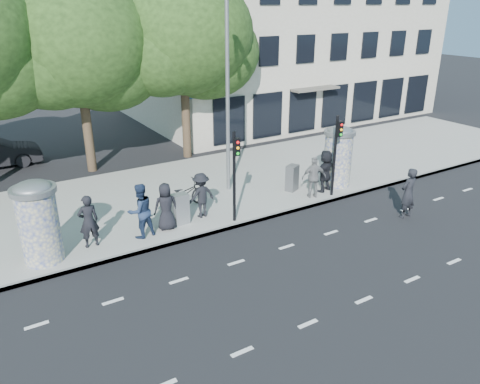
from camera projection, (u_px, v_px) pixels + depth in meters
ground at (313, 265)px, 14.79m from camera, size 120.00×120.00×0.00m
sidewalk at (204, 188)px, 20.69m from camera, size 40.00×8.00×0.15m
curb at (252, 221)px, 17.57m from camera, size 40.00×0.10×0.16m
lane_dash_near at (364, 300)px, 13.05m from camera, size 32.00×0.12×0.01m
lane_dash_far at (286, 247)px, 15.90m from camera, size 32.00×0.12×0.01m
ad_column_left at (38, 220)px, 14.28m from camera, size 1.36×1.36×2.65m
ad_column_right at (338, 155)px, 20.44m from camera, size 1.36×1.36×2.65m
traffic_pole_near at (235, 168)px, 16.66m from camera, size 0.22×0.31×3.40m
traffic_pole_far at (336, 148)px, 18.98m from camera, size 0.22×0.31×3.40m
street_lamp at (228, 81)px, 18.62m from camera, size 0.25×0.93×8.00m
tree_near_left at (77, 42)px, 20.85m from camera, size 6.80×6.80×8.97m
tree_center at (182, 33)px, 22.86m from camera, size 7.00×7.00×9.30m
building at (269, 28)px, 34.13m from camera, size 20.30×15.85×12.00m
ped_a at (166, 207)px, 16.51m from camera, size 0.93×0.69×1.74m
ped_b at (89, 221)px, 15.31m from camera, size 0.68×0.45×1.83m
ped_c at (140, 211)px, 15.93m from camera, size 1.08×0.91×1.95m
ped_d at (201, 195)px, 17.49m from camera, size 1.18×0.76×1.74m
ped_e at (314, 177)px, 19.25m from camera, size 1.17×0.93×1.75m
ped_f at (325, 171)px, 19.91m from camera, size 1.78×0.97×1.82m
man_road at (408, 193)px, 17.74m from camera, size 0.76×0.53×1.99m
bicycle at (184, 194)px, 18.48m from camera, size 0.79×2.05×1.06m
cabinet_left at (181, 209)px, 17.04m from camera, size 0.57×0.43×1.16m
cabinet_right at (292, 178)px, 20.08m from camera, size 0.66×0.58×1.13m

